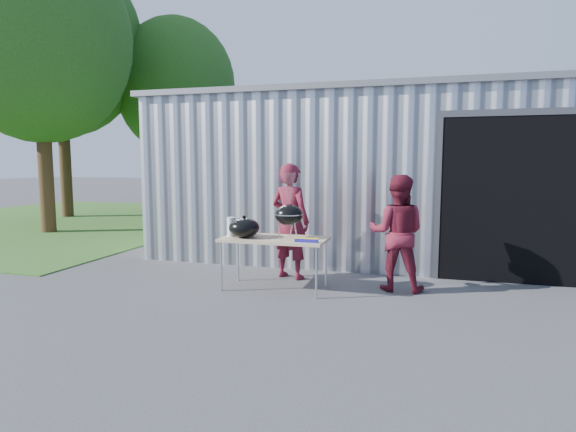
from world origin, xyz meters
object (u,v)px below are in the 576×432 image
(person_cook, at_px, (290,221))
(person_bystander, at_px, (397,233))
(folding_table, at_px, (274,241))
(kettle_grill, at_px, (289,208))

(person_cook, bearing_deg, person_bystander, -171.56)
(folding_table, relative_size, kettle_grill, 1.62)
(folding_table, relative_size, person_bystander, 0.91)
(kettle_grill, distance_m, person_cook, 0.74)
(folding_table, bearing_deg, person_cook, 87.43)
(folding_table, height_order, person_cook, person_cook)
(person_cook, bearing_deg, folding_table, 104.75)
(person_bystander, bearing_deg, folding_table, 16.00)
(folding_table, distance_m, kettle_grill, 0.51)
(folding_table, xyz_separation_m, person_bystander, (1.69, 0.46, 0.12))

